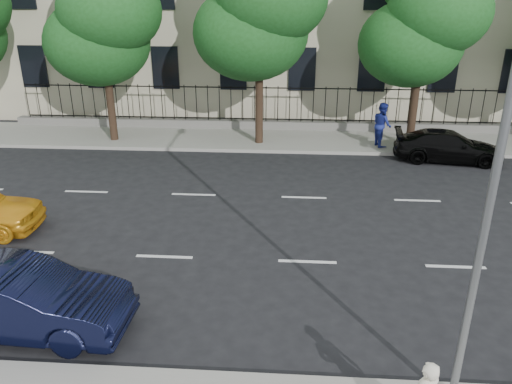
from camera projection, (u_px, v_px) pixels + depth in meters
ground at (310, 318)px, 11.43m from camera, size 120.00×120.00×0.00m
far_sidewalk at (301, 140)px, 24.30m from camera, size 60.00×4.00×0.15m
lane_markings at (305, 225)px, 15.81m from camera, size 49.60×4.62×0.01m
iron_fence at (301, 120)px, 25.64m from camera, size 30.00×0.50×2.20m
street_light at (491, 119)px, 7.67m from camera, size 0.25×3.32×8.05m
tree_b at (103, 14)px, 22.06m from camera, size 5.53×5.12×8.97m
tree_c at (261, 1)px, 21.40m from camera, size 5.89×5.50×9.80m
tree_d at (425, 16)px, 21.18m from camera, size 5.34×4.94×8.84m
navy_sedan at (20, 300)px, 10.75m from camera, size 4.80×1.85×1.56m
black_sedan at (448, 146)px, 21.38m from camera, size 4.72×2.40×1.31m
pedestrian_far at (382, 124)px, 22.76m from camera, size 0.98×1.14×2.01m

